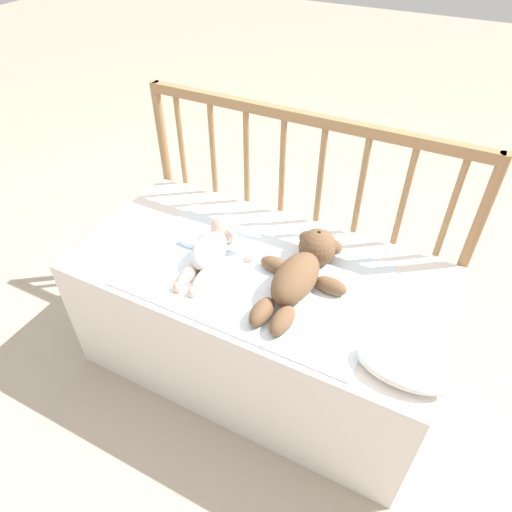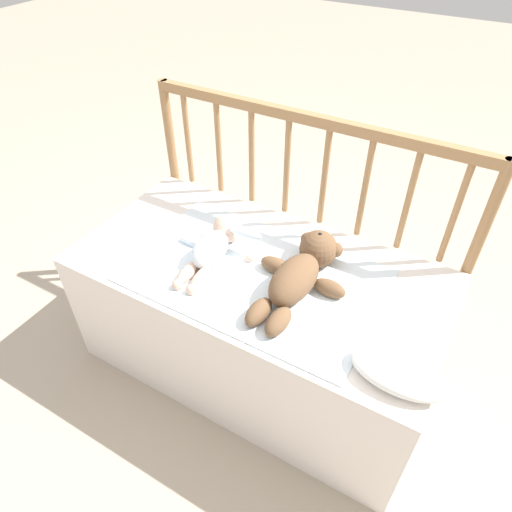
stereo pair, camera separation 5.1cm
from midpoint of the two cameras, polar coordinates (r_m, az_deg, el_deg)
name	(u,v)px [view 1 (the left image)]	position (r m, az deg, el deg)	size (l,w,h in m)	color
ground_plane	(258,360)	(1.89, -0.60, -12.87)	(12.00, 12.00, 0.00)	tan
crib_mattress	(258,318)	(1.69, -0.66, -7.79)	(1.24, 0.63, 0.51)	white
crib_rail	(300,185)	(1.68, 4.65, 8.84)	(1.24, 0.04, 0.91)	#997047
blanket	(255,275)	(1.48, -1.10, -2.40)	(0.80, 0.51, 0.01)	white
teddy_bear	(302,270)	(1.43, 4.71, -1.82)	(0.30, 0.44, 0.13)	brown
baby	(213,247)	(1.53, -6.35, 1.16)	(0.29, 0.35, 0.10)	white
small_pillow	(405,367)	(1.26, 17.00, -13.12)	(0.25, 0.14, 0.06)	white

